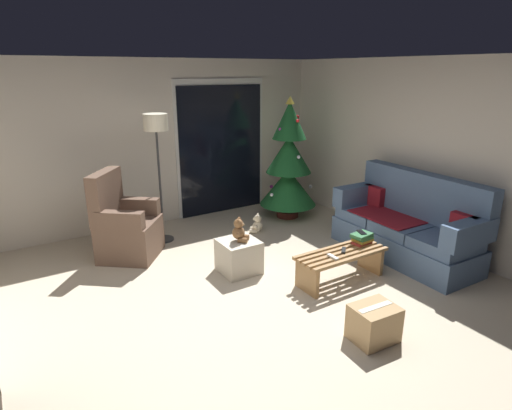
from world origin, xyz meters
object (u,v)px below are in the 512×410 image
christmas_tree (289,166)px  ottoman (239,256)px  book_stack (362,238)px  floor_lamp (156,135)px  couch (408,227)px  remote_black (344,250)px  coffee_table (341,261)px  cardboard_box_taped_mid_floor (374,323)px  teddy_bear_chestnut (239,231)px  teddy_bear_cream_by_tree (257,224)px  cell_phone (361,232)px  armchair (125,227)px  remote_white (333,257)px

christmas_tree → ottoman: size_ratio=4.43×
book_stack → floor_lamp: (-1.67, 2.19, 1.08)m
couch → ottoman: size_ratio=4.46×
remote_black → coffee_table: bearing=52.3°
book_stack → cardboard_box_taped_mid_floor: bearing=-130.6°
couch → teddy_bear_chestnut: 2.21m
floor_lamp → teddy_bear_cream_by_tree: (1.30, -0.45, -1.38)m
coffee_table → book_stack: (0.38, 0.06, 0.18)m
cell_phone → teddy_bear_cream_by_tree: cell_phone is taller
coffee_table → couch: bearing=3.2°
armchair → teddy_bear_cream_by_tree: size_ratio=3.96×
christmas_tree → floor_lamp: (-2.10, 0.12, 0.64)m
remote_white → cell_phone: bearing=-163.7°
remote_black → floor_lamp: 2.84m
armchair → ottoman: bearing=-48.9°
teddy_bear_chestnut → book_stack: bearing=-31.2°
coffee_table → remote_white: 0.24m
ottoman → cell_phone: bearing=-30.4°
remote_white → teddy_bear_cream_by_tree: bearing=-94.0°
coffee_table → remote_white: (-0.19, -0.07, 0.13)m
teddy_bear_chestnut → remote_white: bearing=-52.5°
remote_black → floor_lamp: floor_lamp is taller
remote_black → ottoman: bearing=4.9°
cell_phone → cardboard_box_taped_mid_floor: cell_phone is taller
remote_white → floor_lamp: (-1.10, 2.31, 1.13)m
teddy_bear_cream_by_tree → cardboard_box_taped_mid_floor: size_ratio=0.68×
remote_black → cardboard_box_taped_mid_floor: 1.16m
teddy_bear_cream_by_tree → ottoman: bearing=-131.8°
christmas_tree → floor_lamp: size_ratio=1.09×
teddy_bear_chestnut → floor_lamp: bearing=106.7°
couch → teddy_bear_cream_by_tree: 2.13m
remote_white → floor_lamp: 2.80m
coffee_table → cell_phone: size_ratio=7.64×
teddy_bear_chestnut → remote_black: bearing=-42.0°
couch → remote_white: 1.41m
cell_phone → armchair: size_ratio=0.13×
ottoman → book_stack: bearing=-31.3°
coffee_table → book_stack: book_stack is taller
cell_phone → cardboard_box_taped_mid_floor: size_ratio=0.35×
remote_white → book_stack: 0.59m
remote_black → christmas_tree: 2.31m
floor_lamp → teddy_bear_cream_by_tree: floor_lamp is taller
armchair → teddy_bear_chestnut: armchair is taller
cell_phone → teddy_bear_chestnut: size_ratio=0.50×
armchair → floor_lamp: (0.59, 0.26, 1.10)m
couch → christmas_tree: (-0.40, 2.06, 0.46)m
book_stack → cardboard_box_taped_mid_floor: book_stack is taller
teddy_bear_chestnut → teddy_bear_cream_by_tree: bearing=48.7°
book_stack → teddy_bear_chestnut: size_ratio=0.94×
book_stack → cell_phone: bearing=72.5°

